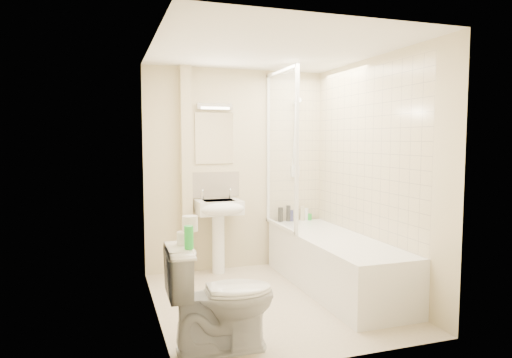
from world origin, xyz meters
name	(u,v)px	position (x,y,z in m)	size (l,w,h in m)	color
floor	(272,301)	(0.00, 0.00, 0.00)	(2.50, 2.50, 0.00)	beige
wall_back	(237,170)	(0.00, 1.25, 1.20)	(2.20, 0.02, 2.40)	beige
wall_left	(155,182)	(-1.10, 0.00, 1.20)	(0.02, 2.50, 2.40)	beige
wall_right	(373,175)	(1.10, 0.00, 1.20)	(0.02, 2.50, 2.40)	beige
ceiling	(273,49)	(0.00, 0.00, 2.40)	(2.20, 2.50, 0.02)	white
tile_back	(294,151)	(0.75, 1.24, 1.42)	(0.70, 0.01, 1.75)	beige
tile_right	(365,153)	(1.09, 0.15, 1.42)	(0.01, 2.10, 1.75)	beige
pipe_boxing	(186,171)	(-0.62, 1.19, 1.20)	(0.12, 0.12, 2.40)	beige
splashback	(215,185)	(-0.27, 1.24, 1.03)	(0.60, 0.01, 0.30)	beige
mirror	(214,138)	(-0.27, 1.24, 1.58)	(0.46, 0.01, 0.60)	white
strip_light	(215,107)	(-0.27, 1.22, 1.95)	(0.42, 0.07, 0.07)	silver
bathtub	(334,262)	(0.75, 0.15, 0.29)	(0.70, 2.10, 0.55)	white
shower_screen	(281,150)	(0.40, 0.80, 1.45)	(0.04, 0.92, 1.80)	white
shower_fixture	(296,141)	(0.75, 1.19, 1.55)	(0.10, 0.16, 0.99)	white
pedestal_sink	(219,215)	(-0.27, 1.01, 0.69)	(0.51, 0.48, 0.99)	white
bottle_black_a	(281,215)	(0.54, 1.16, 0.64)	(0.06, 0.06, 0.18)	black
bottle_white_a	(280,215)	(0.54, 1.16, 0.63)	(0.05, 0.05, 0.16)	white
bottle_black_b	(288,213)	(0.64, 1.16, 0.65)	(0.05, 0.05, 0.20)	black
bottle_blue	(291,216)	(0.68, 1.16, 0.62)	(0.05, 0.05, 0.13)	#131456
bottle_cream	(302,213)	(0.83, 1.16, 0.64)	(0.06, 0.06, 0.18)	beige
bottle_white_b	(306,214)	(0.89, 1.16, 0.63)	(0.06, 0.06, 0.15)	white
bottle_green	(309,217)	(0.92, 1.16, 0.59)	(0.07, 0.07, 0.08)	green
toilet	(221,297)	(-0.72, -0.85, 0.41)	(0.80, 0.47, 0.81)	white
toilet_roll_lower	(185,238)	(-0.97, -0.79, 0.85)	(0.12, 0.12, 0.09)	white
toilet_roll_upper	(190,224)	(-0.93, -0.77, 0.96)	(0.11, 0.11, 0.11)	white
green_bottle	(189,237)	(-0.97, -0.95, 0.89)	(0.06, 0.06, 0.16)	green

